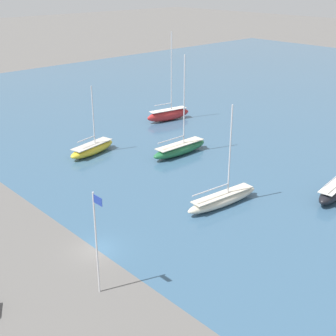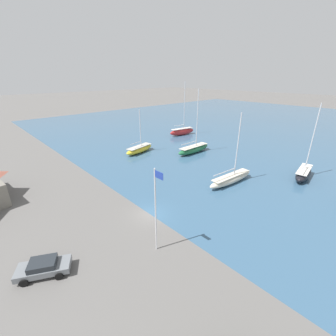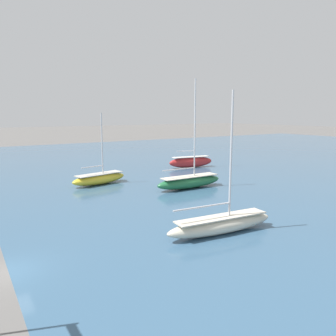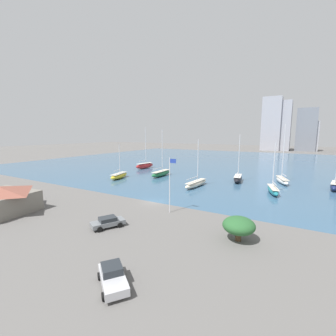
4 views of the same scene
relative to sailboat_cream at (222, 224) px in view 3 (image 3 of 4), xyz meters
name	(u,v)px [view 3 (image 3 of 4)]	position (x,y,z in m)	size (l,w,h in m)	color
ground_plane	(9,272)	(-2.08, -16.20, -0.84)	(500.00, 500.00, 0.00)	#605E5B
sailboat_cream	(222,224)	(0.00, 0.00, 0.00)	(2.91, 10.53, 11.94)	beige
sailboat_yellow	(99,178)	(-24.32, -1.59, 0.02)	(4.09, 8.84, 10.18)	yellow
sailboat_green	(190,181)	(-15.29, 7.89, 0.11)	(2.35, 10.20, 14.60)	#236B3D
sailboat_red	(191,161)	(-29.27, 18.46, 0.33)	(3.34, 9.04, 15.76)	#B72828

